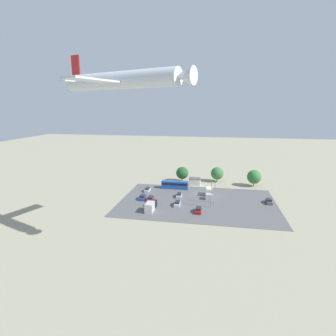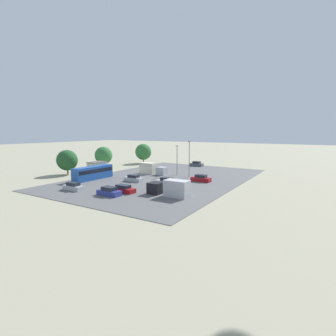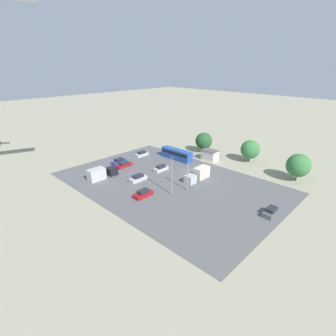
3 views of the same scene
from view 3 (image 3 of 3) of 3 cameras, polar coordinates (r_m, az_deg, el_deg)
name	(u,v)px [view 3 (image 3 of 3)]	position (r m, az deg, el deg)	size (l,w,h in m)	color
ground_plane	(193,173)	(71.82, 5.37, -1.00)	(400.00, 400.00, 0.00)	gray
parking_lot_surface	(169,183)	(65.41, 0.25, -3.23)	(54.46, 36.24, 0.08)	#565659
shed_building	(210,155)	(81.39, 9.09, 2.80)	(4.95, 3.22, 3.17)	silver
bus	(177,154)	(80.80, 1.91, 3.07)	(10.84, 2.46, 3.16)	#1E4C9E
parked_car_0	(138,178)	(66.64, -6.52, -2.22)	(1.80, 4.73, 1.60)	#ADB2B7
parked_car_1	(271,212)	(55.69, 21.54, -8.86)	(1.86, 4.33, 1.59)	#4C5156
parked_car_2	(124,165)	(76.15, -9.54, 0.69)	(1.88, 4.80, 1.45)	maroon
parked_car_3	(119,161)	(78.87, -10.58, 1.42)	(1.93, 4.54, 1.60)	navy
parked_car_4	(142,154)	(84.50, -5.75, 3.05)	(1.72, 4.55, 1.53)	#ADB2B7
parked_car_5	(161,168)	(72.42, -1.54, -0.09)	(1.75, 4.46, 1.54)	#ADB2B7
parked_car_6	(143,194)	(58.79, -5.37, -5.61)	(1.88, 4.54, 1.60)	maroon
parked_truck_0	(101,173)	(69.42, -14.39, -1.16)	(2.41, 7.96, 2.99)	black
parked_truck_1	(198,174)	(67.23, 6.64, -1.37)	(2.30, 7.90, 2.95)	#ADB2B7
tree_near_shed	(204,141)	(87.77, 7.79, 5.85)	(5.54, 5.54, 6.67)	brown
tree_apron_mid	(250,150)	(81.92, 17.45, 3.85)	(5.61, 5.61, 6.68)	brown
tree_apron_far	(298,165)	(72.65, 26.51, 0.50)	(5.86, 5.86, 7.09)	brown
light_pole_lot_centre	(172,174)	(57.55, 0.84, -1.40)	(0.90, 0.28, 9.05)	gray
light_pole_lot_edge	(188,173)	(60.02, 4.29, -1.13)	(0.90, 0.28, 7.78)	gray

